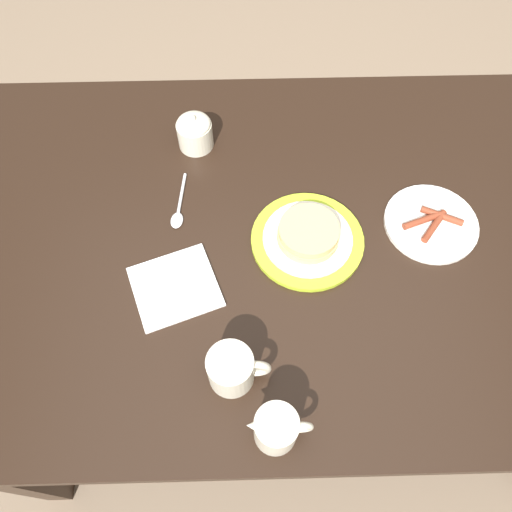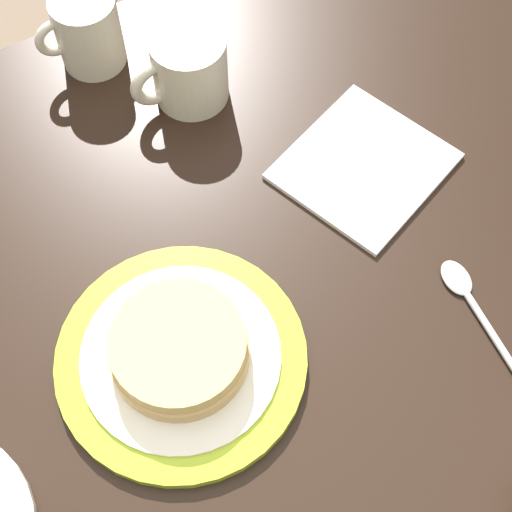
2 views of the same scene
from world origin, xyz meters
TOP-DOWN VIEW (x-y plane):
  - ground_plane at (0.00, 0.00)m, footprint 8.00×8.00m
  - dining_table at (0.00, 0.00)m, footprint 1.49×0.93m
  - pancake_plate at (-0.00, -0.02)m, footprint 0.23×0.23m
  - side_plate_bacon at (0.26, 0.01)m, footprint 0.20×0.20m
  - coffee_mug at (-0.15, -0.30)m, footprint 0.11×0.08m
  - creamer_pitcher at (-0.08, -0.40)m, footprint 0.11×0.07m
  - sugar_bowl at (-0.24, 0.25)m, footprint 0.08×0.08m
  - napkin at (-0.27, -0.12)m, footprint 0.20×0.19m
  - spoon at (-0.27, 0.06)m, footprint 0.03×0.14m

SIDE VIEW (x-z plane):
  - ground_plane at x=0.00m, z-range 0.00..0.00m
  - dining_table at x=0.00m, z-range 0.26..0.98m
  - napkin at x=-0.27m, z-range 0.72..0.73m
  - spoon at x=-0.27m, z-range 0.72..0.73m
  - side_plate_bacon at x=0.26m, z-range 0.72..0.74m
  - pancake_plate at x=0.00m, z-range 0.72..0.77m
  - sugar_bowl at x=-0.24m, z-range 0.72..0.81m
  - coffee_mug at x=-0.15m, z-range 0.72..0.81m
  - creamer_pitcher at x=-0.08m, z-range 0.72..0.82m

